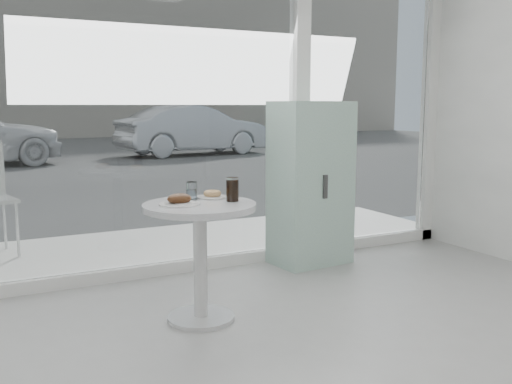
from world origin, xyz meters
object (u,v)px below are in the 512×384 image
main_table (200,237)px  plate_donut (212,195)px  car_silver (193,130)px  cola_glass (232,190)px  water_tumbler_b (192,191)px  plate_fritter (180,201)px  water_tumbler_a (192,192)px  mint_cabinet (311,183)px

main_table → plate_donut: (0.15, 0.16, 0.24)m
car_silver → plate_donut: 12.52m
car_silver → plate_donut: bearing=153.0°
main_table → cola_glass: 0.37m
car_silver → water_tumbler_b: size_ratio=37.60×
water_tumbler_b → cola_glass: 0.30m
plate_fritter → cola_glass: bearing=-4.4°
main_table → cola_glass: bearing=-5.2°
water_tumbler_a → cola_glass: 0.28m
car_silver → water_tumbler_b: car_silver is taller
water_tumbler_a → plate_donut: bearing=-0.4°
main_table → plate_fritter: (-0.13, 0.01, 0.25)m
main_table → mint_cabinet: bearing=31.8°
car_silver → cola_glass: size_ratio=27.36×
car_silver → cola_glass: 12.67m
mint_cabinet → water_tumbler_a: bearing=-158.7°
mint_cabinet → water_tumbler_a: (-1.36, -0.69, 0.11)m
main_table → plate_fritter: size_ratio=3.01×
main_table → water_tumbler_a: (0.01, 0.16, 0.27)m
plate_fritter → plate_donut: (0.28, 0.15, -0.01)m
plate_fritter → main_table: bearing=-3.0°
car_silver → water_tumbler_a: 12.57m
main_table → water_tumbler_a: size_ratio=6.68×
plate_fritter → cola_glass: size_ratio=1.65×
water_tumbler_a → water_tumbler_b: water_tumbler_a is taller
main_table → water_tumbler_a: bearing=87.1°
mint_cabinet → plate_donut: 1.40m
main_table → mint_cabinet: size_ratio=0.54×
car_silver → cola_glass: car_silver is taller
car_silver → water_tumbler_a: car_silver is taller
water_tumbler_a → water_tumbler_b: (0.02, 0.06, -0.00)m
mint_cabinet → main_table: bearing=-153.8°
plate_fritter → water_tumbler_b: bearing=52.9°
car_silver → plate_donut: car_silver is taller
main_table → plate_fritter: plate_fritter is taller
mint_cabinet → plate_fritter: bearing=-156.2°
main_table → water_tumbler_b: bearing=81.7°
plate_donut → water_tumbler_b: size_ratio=1.79×
cola_glass → plate_fritter: bearing=175.6°
mint_cabinet → plate_fritter: mint_cabinet is taller
main_table → car_silver: car_silver is taller
cola_glass → water_tumbler_a: bearing=140.1°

